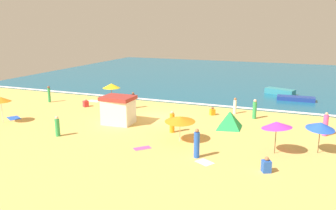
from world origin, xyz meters
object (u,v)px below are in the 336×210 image
beach_umbrella_1 (277,125)px  beach_tent (230,120)px  beachgoer_0 (133,101)px  beachgoer_2 (57,127)px  beach_umbrella_3 (111,86)px  small_boat_1 (296,98)px  beachgoer_9 (49,94)px  beachgoer_6 (266,166)px  lifeguard_cabana (118,110)px  beach_umbrella_4 (180,119)px  beachgoer_1 (255,109)px  beachgoer_10 (172,122)px  small_boat_0 (280,91)px  beachgoer_5 (235,106)px  beachgoer_3 (86,103)px  beach_umbrella_2 (321,126)px  beachgoer_7 (212,112)px  beachgoer_8 (197,144)px  beach_umbrella_0 (1,99)px  beachgoer_4 (325,125)px

beach_umbrella_1 → beach_tent: beach_umbrella_1 is taller
beach_umbrella_1 → beachgoer_0: 16.39m
beachgoer_2 → beach_umbrella_3: bearing=100.3°
beach_umbrella_3 → small_boat_1: (18.46, 8.15, -1.55)m
beachgoer_9 → beachgoer_6: bearing=-22.5°
lifeguard_cabana → beach_umbrella_1: bearing=-10.0°
beach_umbrella_4 → beachgoer_2: bearing=-165.6°
beachgoer_1 → small_boat_1: (3.24, 8.91, -0.53)m
beach_umbrella_3 → beachgoer_10: 12.24m
beachgoer_2 → small_boat_0: beachgoer_2 is taller
beach_umbrella_1 → beachgoer_6: size_ratio=2.58×
beachgoer_5 → beachgoer_3: bearing=-168.9°
beachgoer_0 → beachgoer_1: (11.95, 0.51, 0.08)m
beachgoer_0 → beachgoer_5: 10.11m
beachgoer_1 → small_boat_0: (1.34, 11.89, -0.42)m
beach_umbrella_1 → beach_umbrella_3: (-17.69, 8.96, -0.10)m
beachgoer_2 → beach_umbrella_2: bearing=11.0°
small_boat_0 → beachgoer_0: bearing=-137.0°
beach_umbrella_1 → small_boat_1: bearing=87.4°
beachgoer_6 → beachgoer_7: 12.81m
beachgoer_2 → beachgoer_8: (11.06, -0.19, 0.17)m
beachgoer_1 → beachgoer_7: bearing=-177.4°
beach_tent → beachgoer_9: size_ratio=1.51×
beach_umbrella_0 → beach_tent: bearing=17.0°
small_boat_1 → beachgoer_6: bearing=-92.7°
beach_umbrella_4 → beachgoer_3: beach_umbrella_4 is taller
beachgoer_2 → beachgoer_0: bearing=83.2°
beachgoer_1 → beachgoer_4: bearing=-27.4°
beachgoer_7 → beachgoer_8: beachgoer_8 is taller
beachgoer_4 → beach_umbrella_3: bearing=169.9°
beachgoer_2 → small_boat_0: size_ratio=0.44×
beachgoer_3 → small_boat_1: size_ratio=0.21×
small_boat_0 → lifeguard_cabana: bearing=-123.8°
lifeguard_cabana → beach_umbrella_4: size_ratio=0.96×
beachgoer_2 → beach_umbrella_1: bearing=8.8°
beach_umbrella_4 → beach_tent: 5.34m
lifeguard_cabana → small_boat_1: bearing=47.0°
beach_umbrella_4 → small_boat_0: size_ratio=0.75×
beach_umbrella_3 → beach_tent: bearing=-18.2°
beach_umbrella_2 → beachgoer_1: size_ratio=1.39×
beachgoer_7 → small_boat_0: 13.12m
beach_umbrella_0 → beach_umbrella_4: bearing=4.0°
beachgoer_10 → small_boat_1: bearing=60.7°
beachgoer_0 → beachgoer_3: size_ratio=2.01×
beachgoer_6 → beachgoer_3: bearing=153.2°
beachgoer_4 → beach_tent: bearing=-173.5°
beachgoer_2 → beachgoer_9: size_ratio=0.88×
beach_umbrella_4 → beachgoer_3: (-12.67, 6.50, -1.35)m
beach_tent → beachgoer_0: 10.98m
beach_tent → beachgoer_5: size_ratio=1.74×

